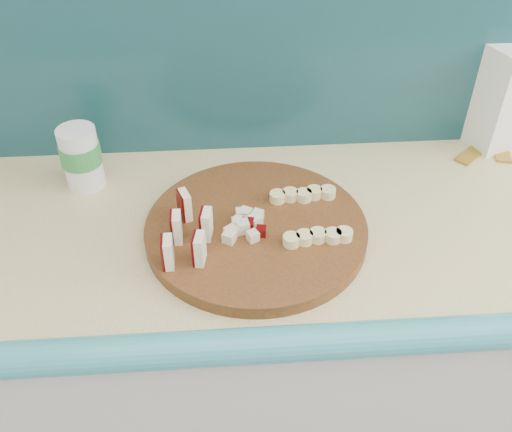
{
  "coord_description": "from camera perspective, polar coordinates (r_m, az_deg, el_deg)",
  "views": [
    {
      "loc": [
        -0.37,
        0.64,
        1.65
      ],
      "look_at": [
        -0.31,
        1.47,
        0.96
      ],
      "focal_mm": 40.0,
      "sensor_mm": 36.0,
      "label": 1
    }
  ],
  "objects": [
    {
      "name": "apple_chunks",
      "position": [
        1.08,
        -1.45,
        -0.52
      ],
      "size": [
        0.06,
        0.07,
        0.02
      ],
      "color": "#FFF1CB",
      "rests_on": "cutting_board"
    },
    {
      "name": "kitchen_counter",
      "position": [
        1.54,
        15.75,
        -12.94
      ],
      "size": [
        2.2,
        0.63,
        0.91
      ],
      "color": "silver",
      "rests_on": "ground"
    },
    {
      "name": "flour_bag",
      "position": [
        1.44,
        23.98,
        10.86
      ],
      "size": [
        0.17,
        0.14,
        0.24
      ],
      "primitive_type": "cube",
      "rotation": [
        0.0,
        0.0,
        0.33
      ],
      "color": "white",
      "rests_on": "kitchen_counter"
    },
    {
      "name": "banana_slices",
      "position": [
        1.1,
        5.38,
        0.12
      ],
      "size": [
        0.14,
        0.17,
        0.02
      ],
      "color": "#EFE192",
      "rests_on": "cutting_board"
    },
    {
      "name": "canister",
      "position": [
        1.25,
        -17.09,
        5.71
      ],
      "size": [
        0.08,
        0.08,
        0.14
      ],
      "rotation": [
        0.0,
        0.0,
        0.23
      ],
      "color": "white",
      "rests_on": "kitchen_counter"
    },
    {
      "name": "banana_peel",
      "position": [
        1.47,
        23.24,
        6.32
      ],
      "size": [
        0.22,
        0.19,
        0.01
      ],
      "rotation": [
        0.0,
        0.0,
        -0.41
      ],
      "color": "#B68E23",
      "rests_on": "kitchen_counter"
    },
    {
      "name": "backsplash",
      "position": [
        1.33,
        17.63,
        16.55
      ],
      "size": [
        2.2,
        0.02,
        0.5
      ],
      "primitive_type": "cube",
      "color": "teal",
      "rests_on": "kitchen_counter"
    },
    {
      "name": "cutting_board",
      "position": [
        1.1,
        0.0,
        -1.34
      ],
      "size": [
        0.46,
        0.46,
        0.03
      ],
      "primitive_type": "cylinder",
      "rotation": [
        0.0,
        0.0,
        0.08
      ],
      "color": "#48270F",
      "rests_on": "kitchen_counter"
    },
    {
      "name": "apple_wedges",
      "position": [
        1.04,
        -6.94,
        -1.51
      ],
      "size": [
        0.09,
        0.17,
        0.06
      ],
      "color": "#FDF0CB",
      "rests_on": "cutting_board"
    }
  ]
}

